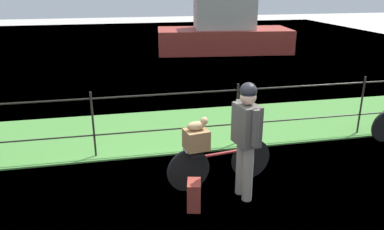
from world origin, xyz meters
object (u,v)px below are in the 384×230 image
Objects in this scene: wooden_crate at (196,139)px; bicycle_main at (219,163)px; cyclist_person at (246,131)px; moored_boat_near at (224,33)px; terrier_dog at (198,125)px; backpack_on_paving at (194,195)px.

bicycle_main is at bearing 9.55° from wooden_crate.
moored_boat_near reaches higher than cyclist_person.
moored_boat_near is (3.75, 11.23, -0.18)m from terrier_dog.
cyclist_person is at bearing -31.23° from terrier_dog.
terrier_dog is 0.05× the size of moored_boat_near.
wooden_crate is at bearing 150.08° from cyclist_person.
backpack_on_paving is (-0.76, -0.15, -0.80)m from cyclist_person.
terrier_dog is 0.81× the size of backpack_on_paving.
wooden_crate is at bearing -108.59° from moored_boat_near.
terrier_dog is 11.84m from moored_boat_near.
terrier_dog reaches higher than bicycle_main.
bicycle_main is 11.69m from moored_boat_near.
moored_boat_near is at bearing -4.87° from backpack_on_paving.
moored_boat_near is at bearing 74.72° from cyclist_person.
cyclist_person is (0.59, -0.36, -0.01)m from terrier_dog.
cyclist_person is at bearing -65.24° from backpack_on_paving.
moored_boat_near is at bearing 73.04° from bicycle_main.
terrier_dog is at bearing -170.45° from bicycle_main.
wooden_crate is at bearing -2.22° from backpack_on_paving.
terrier_dog is 0.97m from backpack_on_paving.
backpack_on_paving is 12.39m from moored_boat_near.
bicycle_main is at bearing 9.55° from terrier_dog.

